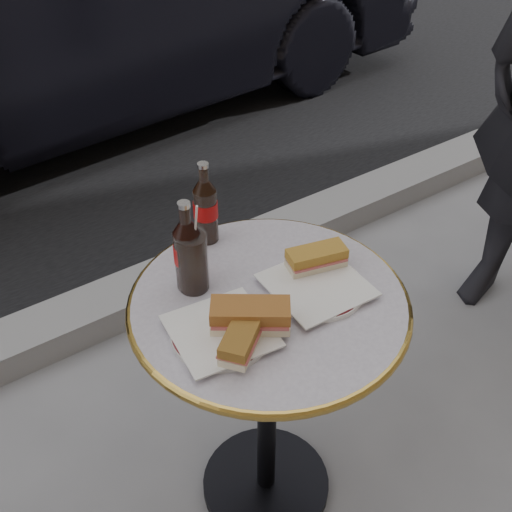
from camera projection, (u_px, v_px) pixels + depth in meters
ground at (266, 486)px, 1.85m from camera, size 80.00×80.00×0.00m
curb at (128, 299)px, 2.40m from camera, size 40.00×0.20×0.12m
bistro_table at (267, 406)px, 1.63m from camera, size 0.62×0.62×0.73m
plate_left at (221, 333)px, 1.31m from camera, size 0.26×0.26×0.01m
plate_right at (316, 287)px, 1.42m from camera, size 0.26×0.26×0.01m
sandwich_left_a at (242, 339)px, 1.26m from camera, size 0.14×0.13×0.05m
sandwich_left_b at (250, 317)px, 1.30m from camera, size 0.17×0.15×0.06m
sandwich_right at (316, 259)px, 1.45m from camera, size 0.15×0.09×0.05m
cola_bottle_left at (187, 246)px, 1.36m from camera, size 0.07×0.07×0.22m
cola_bottle_right at (205, 203)px, 1.50m from camera, size 0.08×0.08×0.21m
cola_glass at (192, 262)px, 1.38m from camera, size 0.09×0.09×0.14m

